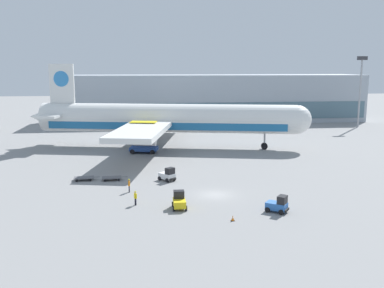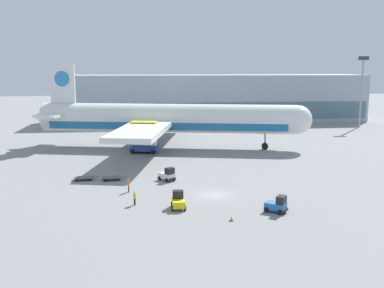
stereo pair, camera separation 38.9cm
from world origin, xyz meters
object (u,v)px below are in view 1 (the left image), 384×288
object	(u,v)px
baggage_tug_far	(168,175)
baggage_dolly_lead	(84,178)
baggage_tug_foreground	(179,201)
ground_crew_near	(129,184)
ground_crew_far	(135,197)
traffic_cone_near	(233,218)
light_mast	(360,86)
baggage_dolly_second	(112,178)
airplane_main	(163,119)
baggage_tug_mid	(278,205)
scissor_lift_loader	(144,141)

from	to	relation	value
baggage_tug_far	baggage_dolly_lead	distance (m)	12.29
baggage_tug_foreground	ground_crew_near	distance (m)	9.43
ground_crew_far	traffic_cone_near	xyz separation A→B (m)	(10.49, -6.60, -0.74)
light_mast	baggage_tug_far	world-z (taller)	light_mast
ground_crew_near	ground_crew_far	distance (m)	5.57
baggage_dolly_lead	ground_crew_far	bearing A→B (deg)	-62.31
light_mast	baggage_dolly_lead	size ratio (longest dim) A/B	5.12
baggage_tug_foreground	ground_crew_far	size ratio (longest dim) A/B	1.41
ground_crew_far	baggage_dolly_second	bearing A→B (deg)	171.33
airplane_main	baggage_tug_mid	bearing A→B (deg)	-62.93
baggage_tug_mid	baggage_dolly_lead	bearing A→B (deg)	-177.82
baggage_tug_far	traffic_cone_near	size ratio (longest dim) A/B	4.68
baggage_tug_foreground	baggage_tug_far	xyz separation A→B (m)	(-0.58, 12.49, 0.00)
baggage_tug_far	baggage_tug_mid	bearing A→B (deg)	-2.66
ground_crew_near	ground_crew_far	xyz separation A→B (m)	(0.90, -5.50, -0.05)
airplane_main	ground_crew_far	bearing A→B (deg)	-85.82
scissor_lift_loader	ground_crew_near	xyz separation A→B (m)	(-2.12, -26.52, -1.19)
baggage_tug_foreground	baggage_tug_mid	size ratio (longest dim) A/B	0.88
baggage_dolly_lead	ground_crew_near	size ratio (longest dim) A/B	2.07
scissor_lift_loader	baggage_dolly_lead	xyz separation A→B (m)	(-8.87, -19.69, -1.87)
baggage_tug_far	ground_crew_near	distance (m)	7.54
light_mast	ground_crew_far	distance (m)	86.38
light_mast	ground_crew_near	distance (m)	83.23
baggage_dolly_second	scissor_lift_loader	bearing A→B (deg)	72.41
scissor_lift_loader	ground_crew_near	size ratio (longest dim) A/B	3.34
scissor_lift_loader	baggage_dolly_second	xyz separation A→B (m)	(-4.82, -20.10, -1.87)
baggage_tug_mid	traffic_cone_near	distance (m)	6.15
ground_crew_near	baggage_dolly_second	bearing A→B (deg)	24.65
baggage_tug_far	baggage_tug_foreground	bearing A→B (deg)	-37.58
baggage_dolly_lead	ground_crew_near	xyz separation A→B (m)	(6.75, -6.83, 0.68)
baggage_tug_mid	baggage_tug_far	distance (m)	19.14
baggage_tug_mid	baggage_tug_far	size ratio (longest dim) A/B	1.01
baggage_tug_foreground	baggage_dolly_second	distance (m)	16.22
baggage_dolly_lead	airplane_main	bearing A→B (deg)	58.26
baggage_dolly_second	traffic_cone_near	world-z (taller)	traffic_cone_near
light_mast	baggage_tug_mid	size ratio (longest dim) A/B	6.86
scissor_lift_loader	airplane_main	bearing A→B (deg)	63.30
scissor_lift_loader	baggage_tug_far	size ratio (longest dim) A/B	2.18
ground_crew_near	ground_crew_far	size ratio (longest dim) A/B	1.04
light_mast	baggage_tug_foreground	world-z (taller)	light_mast
baggage_tug_far	baggage_dolly_lead	bearing A→B (deg)	-137.75
light_mast	traffic_cone_near	xyz separation A→B (m)	(-49.65, -67.74, -11.07)
ground_crew_far	baggage_dolly_lead	bearing A→B (deg)	-173.64
ground_crew_near	traffic_cone_near	world-z (taller)	ground_crew_near
baggage_tug_mid	baggage_tug_far	bearing A→B (deg)	164.88
baggage_tug_foreground	baggage_tug_far	world-z (taller)	same
scissor_lift_loader	baggage_tug_far	world-z (taller)	scissor_lift_loader
traffic_cone_near	scissor_lift_loader	bearing A→B (deg)	103.49
baggage_tug_mid	baggage_dolly_second	bearing A→B (deg)	177.74
airplane_main	ground_crew_far	xyz separation A→B (m)	(-5.28, -37.02, -4.81)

